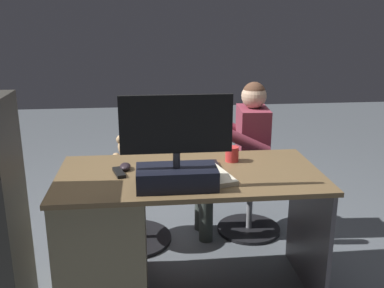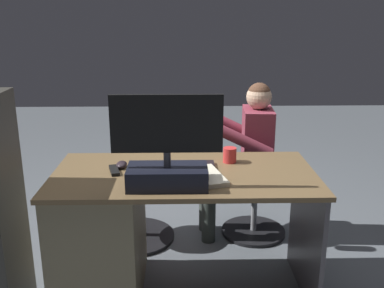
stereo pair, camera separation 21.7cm
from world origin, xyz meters
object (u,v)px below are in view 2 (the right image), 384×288
(monitor, at_px, (167,159))
(tv_remote, at_px, (114,170))
(office_chair_teddy, at_px, (135,207))
(person, at_px, (245,149))
(keyboard, at_px, (177,166))
(teddy_bear, at_px, (133,159))
(visitor_chair, at_px, (255,199))
(desk, at_px, (118,230))
(computer_mouse, at_px, (122,165))
(cup, at_px, (230,155))

(monitor, distance_m, tv_remote, 0.39)
(office_chair_teddy, bearing_deg, person, -176.03)
(keyboard, distance_m, teddy_bear, 0.66)
(keyboard, xyz_separation_m, tv_remote, (0.34, 0.06, -0.00))
(visitor_chair, distance_m, person, 0.39)
(keyboard, relative_size, teddy_bear, 1.26)
(office_chair_teddy, bearing_deg, teddy_bear, -90.00)
(desk, bearing_deg, office_chair_teddy, -92.18)
(computer_mouse, relative_size, person, 0.09)
(computer_mouse, xyz_separation_m, office_chair_teddy, (0.00, -0.54, -0.51))
(cup, xyz_separation_m, teddy_bear, (0.62, -0.47, -0.18))
(teddy_bear, bearing_deg, keyboard, 119.39)
(desk, relative_size, cup, 16.44)
(keyboard, bearing_deg, computer_mouse, -0.63)
(cup, bearing_deg, monitor, 45.94)
(cup, relative_size, teddy_bear, 0.26)
(cup, relative_size, office_chair_teddy, 0.16)
(monitor, distance_m, visitor_chair, 1.23)
(keyboard, relative_size, cup, 4.80)
(keyboard, height_order, computer_mouse, computer_mouse)
(office_chair_teddy, bearing_deg, tv_remote, 87.24)
(visitor_chair, bearing_deg, cup, 64.52)
(desk, bearing_deg, keyboard, -166.41)
(desk, relative_size, teddy_bear, 4.33)
(tv_remote, xyz_separation_m, teddy_bear, (-0.03, -0.62, -0.15))
(monitor, xyz_separation_m, keyboard, (-0.05, -0.28, -0.13))
(computer_mouse, xyz_separation_m, visitor_chair, (-0.87, -0.60, -0.48))
(desk, xyz_separation_m, teddy_bear, (-0.02, -0.64, 0.21))
(computer_mouse, xyz_separation_m, person, (-0.78, -0.60, -0.10))
(computer_mouse, bearing_deg, tv_remote, 65.02)
(computer_mouse, bearing_deg, monitor, 133.53)
(monitor, bearing_deg, computer_mouse, -46.47)
(desk, xyz_separation_m, computer_mouse, (-0.03, -0.09, 0.36))
(monitor, height_order, keyboard, monitor)
(tv_remote, bearing_deg, computer_mouse, -129.98)
(monitor, height_order, cup, monitor)
(desk, height_order, keyboard, keyboard)
(keyboard, bearing_deg, visitor_chair, -132.40)
(teddy_bear, xyz_separation_m, person, (-0.79, -0.04, 0.06))
(desk, height_order, teddy_bear, teddy_bear)
(cup, distance_m, office_chair_teddy, 0.94)
(cup, height_order, office_chair_teddy, cup)
(keyboard, height_order, office_chair_teddy, keyboard)
(cup, xyz_separation_m, visitor_chair, (-0.25, -0.52, -0.51))
(desk, height_order, person, person)
(monitor, relative_size, office_chair_teddy, 0.97)
(monitor, distance_m, keyboard, 0.31)
(cup, height_order, person, person)
(computer_mouse, distance_m, cup, 0.62)
(monitor, relative_size, cup, 6.25)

